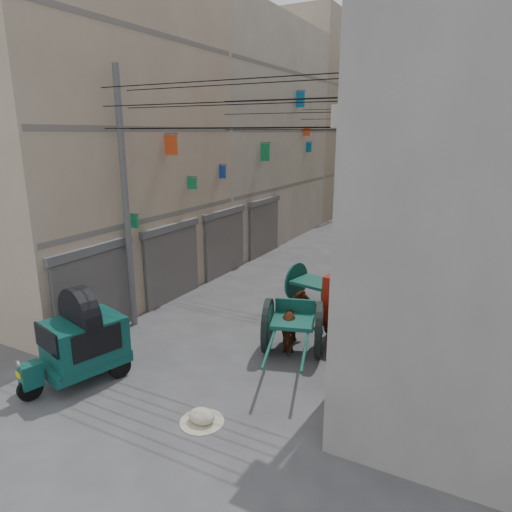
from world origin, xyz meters
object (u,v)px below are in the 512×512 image
Objects in this scene: tonga_cart at (293,326)px; distant_car_white at (368,223)px; second_cart at (314,284)px; distant_car_green at (418,190)px; feed_sack at (202,416)px; horse at (296,322)px; distant_car_grey at (414,217)px; auto_rickshaw at (82,339)px; mini_truck at (364,302)px.

tonga_cart is 1.16× the size of distant_car_white.
second_cart is 33.00m from distant_car_green.
distant_car_white is at bearing 95.31° from feed_sack.
tonga_cart is 0.45m from horse.
distant_car_white is 3.48m from distant_car_grey.
auto_rickshaw is 21.55m from distant_car_white.
feed_sack is at bearing -114.14° from tonga_cart.
mini_truck reaches higher than auto_rickshaw.
horse reaches higher than second_cart.
feed_sack is (3.67, -0.13, -0.95)m from auto_rickshaw.
feed_sack is at bearing 104.75° from distant_car_green.
distant_car_grey is (0.00, 19.84, -0.09)m from horse.
second_cart is at bearing 104.68° from distant_car_green.
feed_sack is (-1.79, -6.33, -0.81)m from mini_truck.
second_cart is at bearing 93.18° from feed_sack.
mini_truck is 2.01× the size of second_cart.
distant_car_grey is 16.77m from distant_car_green.
distant_car_green is at bearing 104.25° from second_cart.
mini_truck is 34.65m from distant_car_green.
horse is at bearing -118.92° from mini_truck.
distant_car_white is at bearing -144.31° from distant_car_grey.
auto_rickshaw reaches higher than distant_car_green.
tonga_cart is at bearing 83.58° from feed_sack.
distant_car_white is (-1.57, 13.80, -0.22)m from second_cart.
horse is (4.01, 4.21, -0.35)m from auto_rickshaw.
distant_car_grey is (0.34, 24.17, 0.51)m from feed_sack.
auto_rickshaw is 0.68× the size of distant_car_grey.
horse is 36.51m from distant_car_green.
auto_rickshaw is 5.59m from tonga_cart.
feed_sack is 24.18m from distant_car_grey.
feed_sack is at bearing 65.60° from horse.
distant_car_grey is at bearing 110.07° from distant_car_green.
distant_car_white is 19.16m from distant_car_green.
tonga_cart is 1.98× the size of second_cart.
distant_car_green is (-2.39, 16.59, -0.13)m from distant_car_grey.
horse is 0.56× the size of distant_car_white.
feed_sack is 0.15× the size of distant_car_grey.
distant_car_green is at bearing -106.18° from horse.
distant_car_green is (-2.49, 36.86, -0.28)m from tonga_cart.
feed_sack is 0.16× the size of distant_car_green.
auto_rickshaw is at bearing 99.59° from distant_car_green.
horse is at bearing 85.54° from feed_sack.
feed_sack is at bearing -75.38° from second_cart.
horse is (-0.10, 0.43, -0.06)m from tonga_cart.
second_cart is 16.38m from distant_car_grey.
mini_truck reaches higher than tonga_cart.
auto_rickshaw is 3.79m from feed_sack.
distant_car_green is (-1.62, 32.96, -0.22)m from second_cart.
tonga_cart reaches higher than distant_car_white.
distant_car_grey is at bearing -150.39° from distant_car_white.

